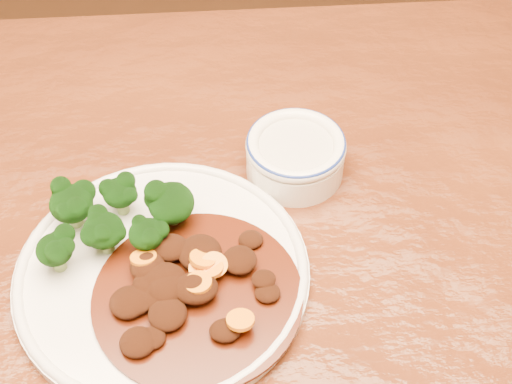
{
  "coord_description": "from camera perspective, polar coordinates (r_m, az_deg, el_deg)",
  "views": [
    {
      "loc": [
        0.0,
        -0.45,
        1.37
      ],
      "look_at": [
        0.04,
        0.07,
        0.77
      ],
      "focal_mm": 50.0,
      "sensor_mm": 36.0,
      "label": 1
    }
  ],
  "objects": [
    {
      "name": "broccoli_florets",
      "position": [
        0.75,
        -10.59,
        -1.79
      ],
      "size": [
        0.16,
        0.11,
        0.05
      ],
      "color": "#7E9D51",
      "rests_on": "dinner_plate"
    },
    {
      "name": "mince_stew",
      "position": [
        0.71,
        -5.77,
        -7.63
      ],
      "size": [
        0.21,
        0.21,
        0.03
      ],
      "color": "#411107",
      "rests_on": "dinner_plate"
    },
    {
      "name": "dinner_plate",
      "position": [
        0.74,
        -7.51,
        -6.41
      ],
      "size": [
        0.3,
        0.3,
        0.02
      ],
      "rotation": [
        0.0,
        0.0,
        0.19
      ],
      "color": "white",
      "rests_on": "dining_table"
    },
    {
      "name": "dip_bowl",
      "position": [
        0.82,
        3.17,
        3.05
      ],
      "size": [
        0.12,
        0.12,
        0.05
      ],
      "rotation": [
        0.0,
        0.0,
        0.38
      ],
      "color": "white",
      "rests_on": "dining_table"
    },
    {
      "name": "dining_table",
      "position": [
        0.83,
        -2.32,
        -8.47
      ],
      "size": [
        1.51,
        0.91,
        0.75
      ],
      "rotation": [
        0.0,
        0.0,
        0.01
      ],
      "color": "#5A270F",
      "rests_on": "ground"
    }
  ]
}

